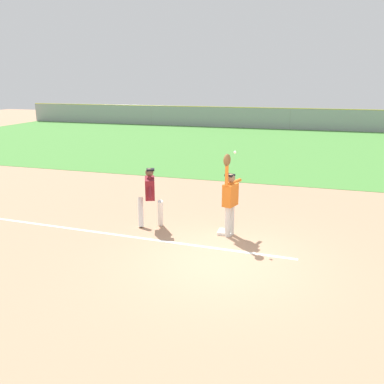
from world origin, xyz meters
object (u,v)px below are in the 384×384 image
at_px(parked_car_white, 337,119).
at_px(parked_car_green, 221,116).
at_px(fielder, 230,196).
at_px(parked_car_silver, 165,115).
at_px(runner, 150,193).
at_px(baseball, 235,152).
at_px(parked_car_blue, 271,117).
at_px(first_base, 225,232).

bearing_deg(parked_car_white, parked_car_green, 178.80).
distance_m(parked_car_green, parked_car_white, 10.78).
distance_m(fielder, parked_car_white, 28.97).
bearing_deg(parked_car_silver, fielder, -61.59).
distance_m(runner, parked_car_silver, 30.35).
height_order(baseball, parked_car_silver, baseball).
relative_size(fielder, parked_car_blue, 0.51).
bearing_deg(fielder, runner, 16.86).
bearing_deg(parked_car_silver, parked_car_blue, 8.18).
xyz_separation_m(parked_car_green, parked_car_white, (10.78, -0.20, 0.00)).
bearing_deg(fielder, baseball, 155.98).
relative_size(fielder, parked_car_white, 0.52).
relative_size(first_base, parked_car_blue, 0.08).
height_order(parked_car_silver, parked_car_green, same).
bearing_deg(parked_car_silver, baseball, -61.47).
height_order(first_base, fielder, fielder).
bearing_deg(first_base, runner, -177.95).
distance_m(first_base, parked_car_silver, 31.08).
xyz_separation_m(parked_car_silver, parked_car_white, (16.58, 0.01, 0.00)).
xyz_separation_m(first_base, parked_car_white, (4.28, 28.54, 0.63)).
relative_size(first_base, baseball, 5.14).
distance_m(baseball, parked_car_green, 29.80).
relative_size(fielder, runner, 1.33).
height_order(baseball, parked_car_green, baseball).
distance_m(parked_car_silver, parked_car_white, 16.58).
bearing_deg(first_base, fielder, -44.10).
bearing_deg(parked_car_silver, parked_car_white, 4.99).
bearing_deg(parked_car_blue, fielder, -82.91).
bearing_deg(parked_car_white, baseball, -98.09).
height_order(fielder, runner, fielder).
bearing_deg(baseball, runner, 176.28).
xyz_separation_m(baseball, parked_car_green, (-6.75, 28.98, -1.64)).
distance_m(baseball, parked_car_blue, 29.48).
height_order(runner, parked_car_silver, runner).
bearing_deg(fielder, parked_car_silver, -48.46).
bearing_deg(parked_car_green, parked_car_blue, 5.63).
height_order(runner, parked_car_blue, runner).
xyz_separation_m(baseball, parked_car_white, (4.03, 28.78, -1.64)).
bearing_deg(parked_car_blue, runner, -87.41).
xyz_separation_m(parked_car_silver, parked_car_blue, (10.59, 0.60, 0.00)).
relative_size(runner, parked_car_blue, 0.38).
height_order(runner, baseball, baseball).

